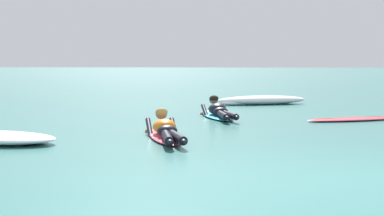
# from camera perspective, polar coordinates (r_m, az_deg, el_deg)

# --- Properties ---
(ground_plane) EXTENTS (120.00, 120.00, 0.00)m
(ground_plane) POSITION_cam_1_polar(r_m,az_deg,el_deg) (16.97, 8.56, 0.07)
(ground_plane) COLOR #387A75
(surfer_near) EXTENTS (1.00, 2.66, 0.55)m
(surfer_near) POSITION_cam_1_polar(r_m,az_deg,el_deg) (10.35, -2.53, -2.17)
(surfer_near) COLOR #E54C66
(surfer_near) RESTS_ON ground
(surfer_far) EXTENTS (1.03, 2.51, 0.53)m
(surfer_far) POSITION_cam_1_polar(r_m,az_deg,el_deg) (13.85, 2.53, -0.38)
(surfer_far) COLOR #2DB2D1
(surfer_far) RESTS_ON ground
(drifting_surfboard) EXTENTS (2.22, 1.25, 0.16)m
(drifting_surfboard) POSITION_cam_1_polar(r_m,az_deg,el_deg) (13.75, 14.92, -1.02)
(drifting_surfboard) COLOR #E54C66
(drifting_surfboard) RESTS_ON ground
(whitewater_mid_right) EXTENTS (2.82, 1.52, 0.26)m
(whitewater_mid_right) POSITION_cam_1_polar(r_m,az_deg,el_deg) (17.86, 6.60, 0.73)
(whitewater_mid_right) COLOR white
(whitewater_mid_right) RESTS_ON ground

